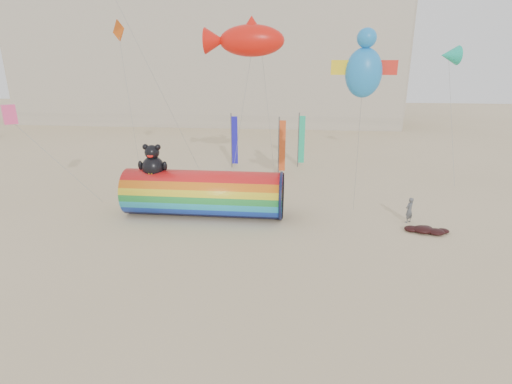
# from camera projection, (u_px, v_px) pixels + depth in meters

# --- Properties ---
(ground) EXTENTS (160.00, 160.00, 0.00)m
(ground) POSITION_uv_depth(u_px,v_px,m) (245.00, 239.00, 23.16)
(ground) COLOR #CCB58C
(ground) RESTS_ON ground
(hotel_building) EXTENTS (60.40, 15.40, 20.60)m
(hotel_building) POSITION_uv_depth(u_px,v_px,m) (207.00, 57.00, 64.43)
(hotel_building) COLOR #B7AD99
(hotel_building) RESTS_ON ground
(windsock_assembly) EXTENTS (10.45, 3.18, 4.82)m
(windsock_assembly) POSITION_uv_depth(u_px,v_px,m) (203.00, 192.00, 26.27)
(windsock_assembly) COLOR red
(windsock_assembly) RESTS_ON ground
(kite_handler) EXTENTS (0.72, 0.70, 1.67)m
(kite_handler) POSITION_uv_depth(u_px,v_px,m) (409.00, 210.00, 25.27)
(kite_handler) COLOR #4F5256
(kite_handler) RESTS_ON ground
(fabric_bundle) EXTENTS (2.62, 1.35, 0.41)m
(fabric_bundle) POSITION_uv_depth(u_px,v_px,m) (426.00, 230.00, 23.97)
(fabric_bundle) COLOR black
(fabric_bundle) RESTS_ON ground
(festival_banners) EXTENTS (6.94, 3.23, 5.20)m
(festival_banners) POSITION_uv_depth(u_px,v_px,m) (272.00, 142.00, 36.93)
(festival_banners) COLOR #59595E
(festival_banners) RESTS_ON ground
(flying_kites) EXTENTS (29.91, 13.85, 10.22)m
(flying_kites) POSITION_uv_depth(u_px,v_px,m) (275.00, 43.00, 24.51)
(flying_kites) COLOR red
(flying_kites) RESTS_ON ground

